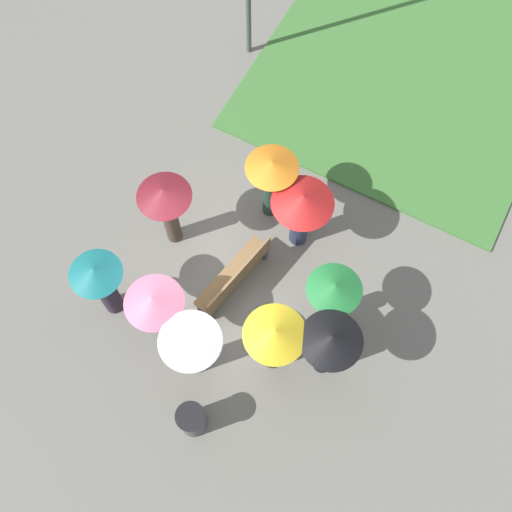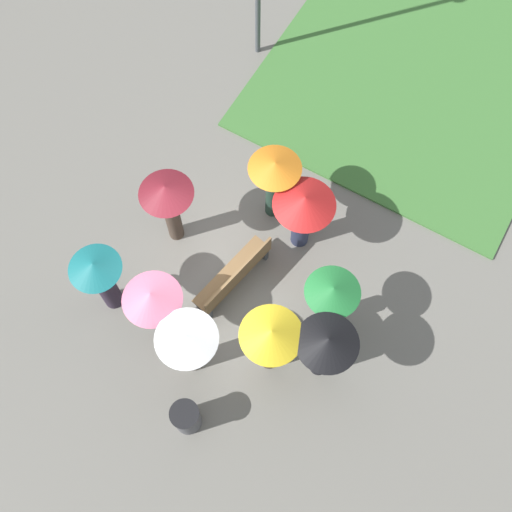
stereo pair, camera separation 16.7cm
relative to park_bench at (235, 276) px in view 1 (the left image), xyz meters
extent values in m
plane|color=slate|center=(0.07, -0.39, -0.47)|extent=(90.00, 90.00, 0.00)
cube|color=#427A38|center=(-7.63, 0.99, -0.44)|extent=(9.17, 6.50, 0.06)
cube|color=brown|center=(-0.01, -0.07, -0.05)|extent=(1.88, 0.77, 0.05)
cube|color=brown|center=(0.02, 0.11, 0.20)|extent=(1.81, 0.41, 0.45)
cube|color=#383D42|center=(-0.82, 0.09, -0.27)|extent=(0.15, 0.39, 0.40)
cube|color=#383D42|center=(0.79, -0.23, -0.27)|extent=(0.15, 0.39, 0.40)
cylinder|color=#4C4C51|center=(2.73, 0.63, -0.06)|extent=(0.49, 0.49, 0.82)
cylinder|color=black|center=(2.73, 0.63, 0.37)|extent=(0.53, 0.53, 0.03)
cylinder|color=#282D47|center=(-1.51, 0.63, 0.02)|extent=(0.49, 0.49, 0.99)
sphere|color=beige|center=(-1.51, 0.63, 0.61)|extent=(0.19, 0.19, 0.19)
cylinder|color=#4C4C4F|center=(-1.51, 0.63, 0.88)|extent=(0.02, 0.02, 0.35)
cone|color=red|center=(-1.51, 0.63, 1.19)|extent=(1.19, 1.19, 0.27)
cylinder|color=slate|center=(1.73, 0.13, 0.04)|extent=(0.47, 0.47, 1.02)
sphere|color=beige|center=(1.73, 0.13, 0.65)|extent=(0.21, 0.21, 0.21)
cylinder|color=#4C4C4F|center=(1.73, 0.13, 0.93)|extent=(0.02, 0.02, 0.35)
cone|color=white|center=(1.73, 0.13, 1.20)|extent=(1.10, 1.10, 0.20)
cylinder|color=black|center=(-0.21, 1.87, 0.06)|extent=(0.35, 0.35, 1.07)
sphere|color=tan|center=(-0.21, 1.87, 0.70)|extent=(0.21, 0.21, 0.21)
cylinder|color=#4C4C4F|center=(-0.21, 1.87, 0.97)|extent=(0.02, 0.02, 0.35)
cone|color=#237A38|center=(-0.21, 1.87, 1.25)|extent=(0.99, 0.99, 0.19)
cylinder|color=black|center=(1.43, -0.77, 0.01)|extent=(0.33, 0.33, 0.97)
sphere|color=beige|center=(1.43, -0.77, 0.60)|extent=(0.21, 0.21, 0.21)
cylinder|color=#4C4C4F|center=(1.43, -0.77, 0.88)|extent=(0.02, 0.02, 0.35)
cone|color=pink|center=(1.43, -0.77, 1.20)|extent=(1.07, 1.07, 0.28)
cylinder|color=#47382D|center=(-0.36, -1.62, 0.11)|extent=(0.43, 0.43, 1.16)
sphere|color=brown|center=(-0.36, -1.62, 0.79)|extent=(0.21, 0.21, 0.21)
cylinder|color=#4C4C4F|center=(-0.36, -1.62, 1.07)|extent=(0.02, 0.02, 0.35)
cone|color=maroon|center=(-0.36, -1.62, 1.37)|extent=(1.03, 1.03, 0.25)
cylinder|color=black|center=(0.64, 2.21, 0.08)|extent=(0.48, 0.48, 1.10)
sphere|color=tan|center=(0.64, 2.21, 0.74)|extent=(0.22, 0.22, 0.22)
cylinder|color=#4C4C4F|center=(0.64, 2.21, 1.02)|extent=(0.02, 0.02, 0.35)
cone|color=black|center=(0.64, 2.21, 1.32)|extent=(1.09, 1.09, 0.24)
cylinder|color=#2D2333|center=(1.48, -1.90, 0.08)|extent=(0.51, 0.51, 1.11)
sphere|color=brown|center=(1.48, -1.90, 0.74)|extent=(0.21, 0.21, 0.21)
cylinder|color=#4C4C4F|center=(1.48, -1.90, 1.02)|extent=(0.02, 0.02, 0.35)
cone|color=#197075|center=(1.48, -1.90, 1.30)|extent=(0.95, 0.95, 0.21)
cylinder|color=#1E3328|center=(-1.82, -0.17, 0.10)|extent=(0.44, 0.44, 1.15)
sphere|color=#997051|center=(-1.82, -0.17, 0.78)|extent=(0.20, 0.20, 0.20)
cylinder|color=#4C4C4F|center=(-1.82, -0.17, 1.05)|extent=(0.02, 0.02, 0.35)
cone|color=orange|center=(-1.82, -0.17, 1.32)|extent=(1.02, 1.02, 0.19)
cylinder|color=#47382D|center=(0.99, 1.34, 0.08)|extent=(0.49, 0.49, 1.10)
sphere|color=beige|center=(0.99, 1.34, 0.74)|extent=(0.21, 0.21, 0.21)
cylinder|color=#4C4C4F|center=(0.99, 1.34, 1.02)|extent=(0.02, 0.02, 0.35)
cone|color=gold|center=(0.99, 1.34, 1.32)|extent=(1.09, 1.09, 0.25)
camera|label=1|loc=(3.77, 2.46, 11.51)|focal=45.00mm
camera|label=2|loc=(3.69, 2.60, 11.51)|focal=45.00mm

